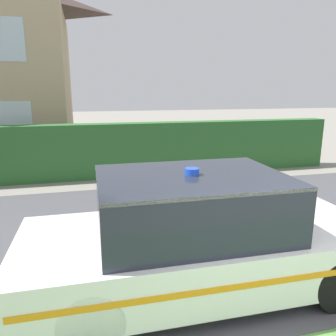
{
  "coord_description": "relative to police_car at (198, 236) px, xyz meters",
  "views": [
    {
      "loc": [
        -1.85,
        -1.38,
        2.51
      ],
      "look_at": [
        -0.36,
        4.57,
        1.05
      ],
      "focal_mm": 35.0,
      "sensor_mm": 36.0,
      "label": 1
    }
  ],
  "objects": [
    {
      "name": "police_car",
      "position": [
        0.0,
        0.0,
        0.0
      ],
      "size": [
        4.48,
        1.86,
        1.59
      ],
      "rotation": [
        0.0,
        0.0,
        -0.01
      ],
      "color": "black",
      "rests_on": "road_strip"
    },
    {
      "name": "wheelie_bin",
      "position": [
        -3.21,
        6.0,
        -0.16
      ],
      "size": [
        0.68,
        0.68,
        1.12
      ],
      "rotation": [
        0.0,
        0.0,
        -0.27
      ],
      "color": "#474C8C",
      "rests_on": "ground"
    },
    {
      "name": "road_strip",
      "position": [
        0.56,
        1.79,
        -0.72
      ],
      "size": [
        28.0,
        5.78,
        0.01
      ],
      "primitive_type": "cube",
      "color": "#4C4C51",
      "rests_on": "ground"
    },
    {
      "name": "garden_hedge",
      "position": [
        0.05,
        5.93,
        0.06
      ],
      "size": [
        12.61,
        0.54,
        1.58
      ],
      "primitive_type": "cube",
      "color": "#2D662D",
      "rests_on": "ground"
    }
  ]
}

